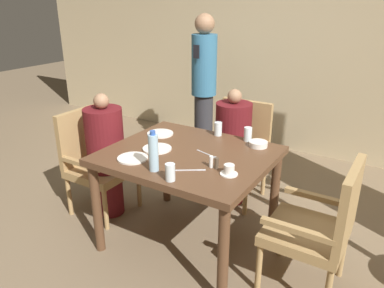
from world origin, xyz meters
name	(u,v)px	position (x,y,z in m)	size (l,w,h in m)	color
ground_plane	(189,241)	(0.00, 0.00, 0.00)	(16.00, 16.00, 0.00)	#7A664C
wall_back	(295,36)	(0.00, 2.33, 1.40)	(8.00, 0.06, 2.80)	#C6B289
dining_table	(188,165)	(0.00, 0.00, 0.67)	(1.17, 1.01, 0.77)	brown
chair_left_side	(95,159)	(-0.98, 0.00, 0.49)	(0.50, 0.50, 0.92)	#A88451
diner_in_left_chair	(106,155)	(-0.83, 0.00, 0.56)	(0.32, 0.32, 1.10)	#5B1419
chair_far_side	(239,148)	(0.00, 0.89, 0.49)	(0.50, 0.50, 0.92)	#A88451
diner_in_far_chair	(232,147)	(0.00, 0.75, 0.56)	(0.32, 0.32, 1.09)	#5B1419
chair_right_side	(320,225)	(0.98, 0.00, 0.49)	(0.50, 0.50, 0.92)	#A88451
standing_host	(204,85)	(-0.74, 1.51, 0.89)	(0.28, 0.32, 1.66)	#2D2D33
plate_main_left	(157,149)	(-0.23, -0.07, 0.77)	(0.22, 0.22, 0.01)	white
plate_main_right	(133,158)	(-0.27, -0.30, 0.77)	(0.22, 0.22, 0.01)	white
plate_dessert_center	(160,134)	(-0.40, 0.21, 0.77)	(0.22, 0.22, 0.01)	white
teacup_with_saucer	(229,170)	(0.41, -0.17, 0.80)	(0.11, 0.11, 0.07)	white
bowl_small	(258,144)	(0.39, 0.38, 0.79)	(0.14, 0.14, 0.04)	white
water_bottle	(153,152)	(-0.03, -0.37, 0.90)	(0.06, 0.06, 0.27)	#A3C6DB
glass_tall_near	(170,172)	(0.14, -0.43, 0.82)	(0.06, 0.06, 0.11)	silver
glass_tall_mid	(218,129)	(0.01, 0.44, 0.82)	(0.06, 0.06, 0.11)	silver
glass_tall_far	(248,134)	(0.27, 0.45, 0.82)	(0.06, 0.06, 0.11)	silver
salt_shaker	(211,162)	(0.26, -0.13, 0.81)	(0.03, 0.03, 0.08)	white
pepper_shaker	(216,163)	(0.30, -0.13, 0.81)	(0.03, 0.03, 0.08)	#4C3D2D
fork_beside_plate	(209,155)	(0.15, 0.04, 0.77)	(0.20, 0.07, 0.00)	silver
knife_beside_plate	(191,170)	(0.17, -0.25, 0.77)	(0.19, 0.13, 0.00)	silver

